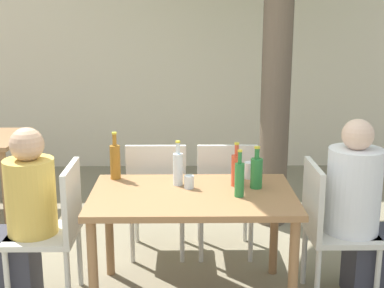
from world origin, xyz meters
TOP-DOWN VIEW (x-y plane):
  - cafe_building_wall at (0.00, 3.22)m, footprint 10.00×0.08m
  - dining_table_front at (0.00, 0.00)m, footprint 1.31×0.81m
  - patio_chair_0 at (-0.89, 0.00)m, footprint 0.44×0.44m
  - patio_chair_1 at (0.89, 0.00)m, footprint 0.44×0.44m
  - patio_chair_2 at (-0.26, 0.64)m, footprint 0.44×0.44m
  - patio_chair_3 at (0.26, 0.64)m, footprint 0.44×0.44m
  - person_seated_0 at (-1.13, -0.00)m, footprint 0.56×0.32m
  - person_seated_1 at (1.12, -0.00)m, footprint 0.57×0.35m
  - soda_bottle_0 at (0.29, 0.15)m, footprint 0.07×0.07m
  - green_bottle_1 at (0.42, 0.10)m, footprint 0.08×0.08m
  - amber_bottle_2 at (-0.53, 0.31)m, footprint 0.07×0.07m
  - green_bottle_3 at (0.29, -0.07)m, footprint 0.06×0.06m
  - water_bottle_4 at (-0.10, 0.17)m, footprint 0.07×0.07m
  - drinking_glass_0 at (0.40, 0.31)m, footprint 0.07×0.07m
  - drinking_glass_1 at (-0.02, 0.10)m, footprint 0.07×0.07m

SIDE VIEW (x-z plane):
  - person_seated_0 at x=-1.13m, z-range -0.06..1.11m
  - patio_chair_0 at x=-0.89m, z-range 0.07..1.00m
  - patio_chair_1 at x=0.89m, z-range 0.07..1.00m
  - patio_chair_2 at x=-0.26m, z-range 0.07..1.00m
  - patio_chair_3 at x=0.26m, z-range 0.07..1.00m
  - person_seated_1 at x=1.12m, z-range -0.06..1.16m
  - dining_table_front at x=0.00m, z-range 0.28..1.02m
  - drinking_glass_1 at x=-0.02m, z-range 0.74..0.83m
  - drinking_glass_0 at x=0.40m, z-range 0.74..0.86m
  - green_bottle_1 at x=0.42m, z-range 0.71..0.99m
  - soda_bottle_0 at x=0.29m, z-range 0.71..1.01m
  - green_bottle_3 at x=0.29m, z-range 0.71..1.01m
  - water_bottle_4 at x=-0.10m, z-range 0.71..1.01m
  - amber_bottle_2 at x=-0.53m, z-range 0.71..1.04m
  - cafe_building_wall at x=0.00m, z-range 0.00..2.80m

